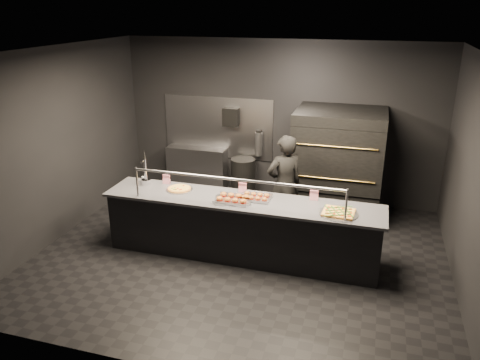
% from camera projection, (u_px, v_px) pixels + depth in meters
% --- Properties ---
extents(room, '(6.04, 6.00, 3.00)m').
position_uv_depth(room, '(241.00, 161.00, 6.62)').
color(room, black).
rests_on(room, ground).
extents(service_counter, '(4.10, 0.78, 1.37)m').
position_uv_depth(service_counter, '(241.00, 228.00, 6.94)').
color(service_counter, black).
rests_on(service_counter, ground).
extents(pizza_oven, '(1.50, 1.23, 1.91)m').
position_uv_depth(pizza_oven, '(338.00, 164.00, 8.15)').
color(pizza_oven, black).
rests_on(pizza_oven, ground).
extents(prep_shelf, '(1.20, 0.35, 0.90)m').
position_uv_depth(prep_shelf, '(197.00, 169.00, 9.45)').
color(prep_shelf, '#99999E').
rests_on(prep_shelf, ground).
extents(towel_dispenser, '(0.30, 0.20, 0.35)m').
position_uv_depth(towel_dispenser, '(231.00, 117.00, 8.93)').
color(towel_dispenser, black).
rests_on(towel_dispenser, room).
extents(fire_extinguisher, '(0.14, 0.14, 0.51)m').
position_uv_depth(fire_extinguisher, '(259.00, 144.00, 8.97)').
color(fire_extinguisher, '#B2B2B7').
rests_on(fire_extinguisher, room).
extents(beer_tap, '(0.15, 0.21, 0.57)m').
position_uv_depth(beer_tap, '(146.00, 175.00, 7.28)').
color(beer_tap, silver).
rests_on(beer_tap, service_counter).
extents(round_pizza, '(0.41, 0.41, 0.03)m').
position_uv_depth(round_pizza, '(179.00, 189.00, 7.12)').
color(round_pizza, silver).
rests_on(round_pizza, service_counter).
extents(slider_tray_a, '(0.59, 0.49, 0.08)m').
position_uv_depth(slider_tray_a, '(233.00, 199.00, 6.72)').
color(slider_tray_a, silver).
rests_on(slider_tray_a, service_counter).
extents(slider_tray_b, '(0.44, 0.32, 0.07)m').
position_uv_depth(slider_tray_b, '(256.00, 197.00, 6.79)').
color(slider_tray_b, silver).
rests_on(slider_tray_b, service_counter).
extents(square_pizza, '(0.53, 0.53, 0.05)m').
position_uv_depth(square_pizza, '(339.00, 213.00, 6.30)').
color(square_pizza, silver).
rests_on(square_pizza, service_counter).
extents(condiment_jar, '(0.13, 0.05, 0.09)m').
position_uv_depth(condiment_jar, '(145.00, 180.00, 7.42)').
color(condiment_jar, silver).
rests_on(condiment_jar, service_counter).
extents(tent_cards, '(2.44, 0.04, 0.15)m').
position_uv_depth(tent_cards, '(239.00, 187.00, 7.03)').
color(tent_cards, white).
rests_on(tent_cards, service_counter).
extents(trash_bin, '(0.47, 0.47, 0.78)m').
position_uv_depth(trash_bin, '(243.00, 178.00, 9.11)').
color(trash_bin, black).
rests_on(trash_bin, ground).
extents(worker, '(0.73, 0.68, 1.67)m').
position_uv_depth(worker, '(284.00, 185.00, 7.55)').
color(worker, black).
rests_on(worker, ground).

